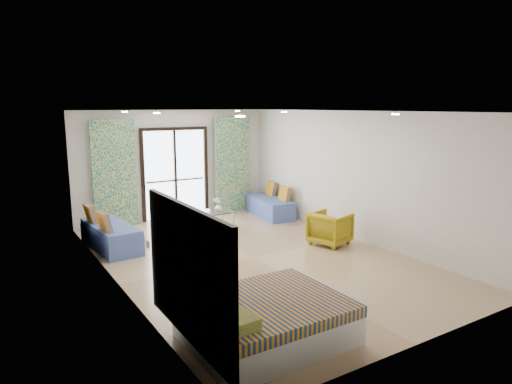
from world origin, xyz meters
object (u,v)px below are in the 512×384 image
daybed_right (270,206)px  armchair (330,227)px  coffee_table (217,213)px  bed (265,320)px  daybed_left (110,235)px

daybed_right → armchair: size_ratio=2.36×
coffee_table → armchair: size_ratio=1.00×
bed → coffee_table: (1.83, 4.86, 0.11)m
daybed_left → coffee_table: size_ratio=2.45×
bed → armchair: armchair is taller
daybed_right → coffee_table: size_ratio=2.35×
bed → daybed_left: size_ratio=1.02×
daybed_left → armchair: (3.90, -2.09, 0.10)m
daybed_right → daybed_left: bearing=-163.9°
daybed_left → coffee_table: daybed_left is taller
daybed_left → armchair: size_ratio=2.46×
daybed_left → armchair: bearing=-32.9°
daybed_right → coffee_table: bearing=-158.6°
bed → daybed_left: 4.71m
daybed_right → coffee_table: daybed_right is taller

